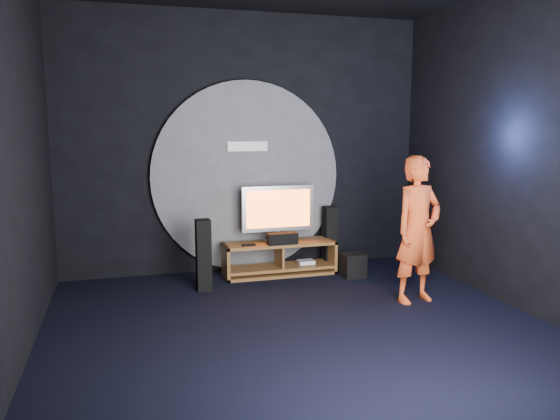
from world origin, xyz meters
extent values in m
plane|color=black|center=(0.00, 0.00, 0.00)|extent=(5.00, 5.00, 0.00)
cube|color=black|center=(0.00, 2.50, 1.75)|extent=(5.00, 0.04, 3.50)
cube|color=black|center=(0.00, -2.50, 1.75)|extent=(5.00, 0.04, 3.50)
cube|color=black|center=(-2.50, 0.00, 1.75)|extent=(0.04, 5.00, 3.50)
cube|color=black|center=(2.50, 0.00, 1.75)|extent=(0.04, 5.00, 3.50)
cylinder|color=#515156|center=(0.00, 2.44, 1.30)|extent=(2.60, 0.08, 2.60)
cube|color=white|center=(0.00, 2.39, 1.72)|extent=(0.55, 0.03, 0.13)
cube|color=olive|center=(0.35, 2.05, 0.43)|extent=(1.51, 0.45, 0.04)
cube|color=olive|center=(0.35, 2.05, 0.10)|extent=(1.47, 0.42, 0.04)
cube|color=olive|center=(-0.39, 2.05, 0.23)|extent=(0.04, 0.45, 0.45)
cube|color=olive|center=(1.09, 2.05, 0.23)|extent=(0.04, 0.45, 0.45)
cube|color=olive|center=(0.35, 2.05, 0.27)|extent=(0.03, 0.40, 0.29)
cube|color=olive|center=(0.35, 2.05, 0.02)|extent=(1.51, 0.45, 0.04)
cube|color=white|center=(0.73, 2.05, 0.14)|extent=(0.22, 0.16, 0.05)
cube|color=#B7B7BF|center=(0.35, 2.12, 0.47)|extent=(0.36, 0.22, 0.04)
cylinder|color=#B7B7BF|center=(0.35, 2.12, 0.54)|extent=(0.07, 0.07, 0.10)
cube|color=#B7B7BF|center=(0.35, 2.12, 0.90)|extent=(0.99, 0.06, 0.61)
cube|color=orange|center=(0.35, 2.09, 0.90)|extent=(0.88, 0.01, 0.50)
cube|color=black|center=(0.35, 1.90, 0.53)|extent=(0.40, 0.15, 0.15)
cube|color=black|center=(-0.10, 1.93, 0.46)|extent=(0.18, 0.05, 0.02)
cube|color=black|center=(-0.73, 1.64, 0.44)|extent=(0.18, 0.20, 0.88)
cube|color=black|center=(1.13, 2.18, 0.44)|extent=(0.18, 0.20, 0.88)
cube|color=black|center=(1.26, 1.67, 0.16)|extent=(0.29, 0.29, 0.32)
imported|color=#DB4A1D|center=(1.55, 0.54, 0.84)|extent=(0.68, 0.52, 1.67)
camera|label=1|loc=(-1.63, -4.85, 2.03)|focal=35.00mm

